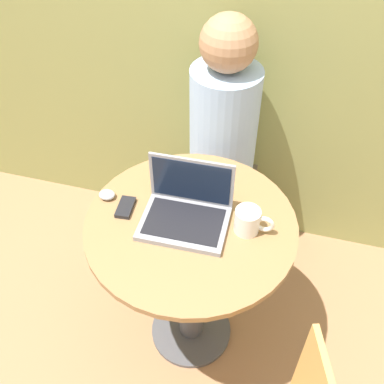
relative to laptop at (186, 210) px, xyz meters
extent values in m
plane|color=#9E704C|center=(0.02, -0.01, -0.82)|extent=(12.00, 12.00, 0.00)
cylinder|color=#4C4C51|center=(0.02, -0.01, -0.81)|extent=(0.37, 0.37, 0.02)
cylinder|color=#4C4C51|center=(0.02, -0.01, -0.43)|extent=(0.11, 0.11, 0.73)
cylinder|color=olive|center=(0.02, -0.01, -0.06)|extent=(0.76, 0.76, 0.02)
cube|color=gray|center=(0.00, -0.03, -0.03)|extent=(0.31, 0.23, 0.02)
cube|color=black|center=(0.00, -0.03, -0.02)|extent=(0.27, 0.18, 0.00)
cube|color=gray|center=(0.00, 0.07, 0.07)|extent=(0.30, 0.02, 0.19)
cube|color=#141E33|center=(0.00, 0.07, 0.07)|extent=(0.28, 0.01, 0.17)
cube|color=black|center=(-0.23, -0.02, -0.04)|extent=(0.06, 0.11, 0.02)
ellipsoid|color=#B2B2B7|center=(-0.31, 0.02, -0.03)|extent=(0.06, 0.05, 0.03)
cylinder|color=white|center=(0.21, 0.00, 0.00)|extent=(0.09, 0.09, 0.09)
torus|color=white|center=(0.27, 0.00, 0.00)|extent=(0.07, 0.02, 0.07)
cube|color=brown|center=(0.02, 0.67, -0.60)|extent=(0.32, 0.45, 0.44)
cylinder|color=#9EBCE5|center=(0.01, 0.57, -0.07)|extent=(0.30, 0.30, 0.61)
sphere|color=#A87A56|center=(0.01, 0.57, 0.35)|extent=(0.23, 0.23, 0.23)
camera|label=1|loc=(0.30, -1.03, 1.15)|focal=42.00mm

